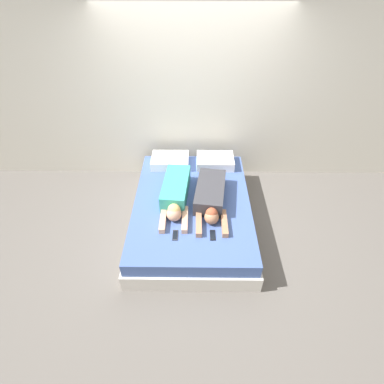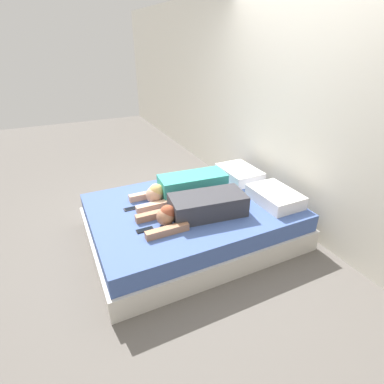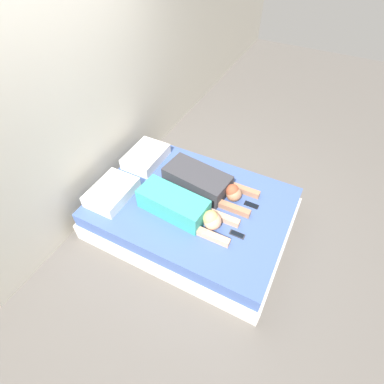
{
  "view_description": "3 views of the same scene",
  "coord_description": "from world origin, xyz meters",
  "px_view_note": "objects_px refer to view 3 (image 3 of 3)",
  "views": [
    {
      "loc": [
        0.03,
        -2.93,
        3.06
      ],
      "look_at": [
        0.0,
        0.0,
        0.57
      ],
      "focal_mm": 28.0,
      "sensor_mm": 36.0,
      "label": 1
    },
    {
      "loc": [
        2.51,
        -1.21,
        2.0
      ],
      "look_at": [
        0.0,
        0.0,
        0.57
      ],
      "focal_mm": 28.0,
      "sensor_mm": 36.0,
      "label": 2
    },
    {
      "loc": [
        -1.94,
        -1.0,
        2.91
      ],
      "look_at": [
        0.0,
        0.0,
        0.57
      ],
      "focal_mm": 28.0,
      "sensor_mm": 36.0,
      "label": 3
    }
  ],
  "objects_px": {
    "cell_phone_left": "(237,234)",
    "cell_phone_right": "(251,205)",
    "person_right": "(204,182)",
    "person_left": "(181,207)",
    "bed": "(192,213)",
    "pillow_head_right": "(146,157)",
    "pillow_head_left": "(112,192)"
  },
  "relations": [
    {
      "from": "pillow_head_right",
      "to": "person_right",
      "type": "bearing_deg",
      "value": -96.9
    },
    {
      "from": "pillow_head_left",
      "to": "cell_phone_left",
      "type": "relative_size",
      "value": 3.5
    },
    {
      "from": "bed",
      "to": "cell_phone_left",
      "type": "relative_size",
      "value": 13.67
    },
    {
      "from": "person_left",
      "to": "person_right",
      "type": "height_order",
      "value": "person_left"
    },
    {
      "from": "person_left",
      "to": "person_right",
      "type": "distance_m",
      "value": 0.46
    },
    {
      "from": "person_right",
      "to": "cell_phone_left",
      "type": "distance_m",
      "value": 0.73
    },
    {
      "from": "person_right",
      "to": "bed",
      "type": "bearing_deg",
      "value": 173.95
    },
    {
      "from": "pillow_head_left",
      "to": "cell_phone_right",
      "type": "height_order",
      "value": "pillow_head_left"
    },
    {
      "from": "cell_phone_left",
      "to": "person_right",
      "type": "bearing_deg",
      "value": 53.7
    },
    {
      "from": "cell_phone_left",
      "to": "cell_phone_right",
      "type": "xyz_separation_m",
      "value": [
        0.44,
        0.0,
        0.0
      ]
    },
    {
      "from": "bed",
      "to": "pillow_head_left",
      "type": "bearing_deg",
      "value": 112.51
    },
    {
      "from": "cell_phone_left",
      "to": "cell_phone_right",
      "type": "relative_size",
      "value": 1.0
    },
    {
      "from": "pillow_head_right",
      "to": "person_right",
      "type": "relative_size",
      "value": 0.51
    },
    {
      "from": "bed",
      "to": "person_right",
      "type": "xyz_separation_m",
      "value": [
        0.24,
        -0.03,
        0.31
      ]
    },
    {
      "from": "bed",
      "to": "pillow_head_left",
      "type": "height_order",
      "value": "pillow_head_left"
    },
    {
      "from": "person_left",
      "to": "cell_phone_left",
      "type": "distance_m",
      "value": 0.64
    },
    {
      "from": "bed",
      "to": "person_left",
      "type": "height_order",
      "value": "person_left"
    },
    {
      "from": "bed",
      "to": "pillow_head_right",
      "type": "distance_m",
      "value": 0.94
    },
    {
      "from": "bed",
      "to": "cell_phone_right",
      "type": "distance_m",
      "value": 0.69
    },
    {
      "from": "pillow_head_left",
      "to": "pillow_head_right",
      "type": "relative_size",
      "value": 1.0
    },
    {
      "from": "pillow_head_right",
      "to": "cell_phone_right",
      "type": "distance_m",
      "value": 1.43
    },
    {
      "from": "pillow_head_right",
      "to": "cell_phone_left",
      "type": "height_order",
      "value": "pillow_head_right"
    },
    {
      "from": "person_right",
      "to": "cell_phone_right",
      "type": "xyz_separation_m",
      "value": [
        0.01,
        -0.58,
        -0.1
      ]
    },
    {
      "from": "cell_phone_left",
      "to": "cell_phone_right",
      "type": "height_order",
      "value": "same"
    },
    {
      "from": "pillow_head_left",
      "to": "cell_phone_right",
      "type": "distance_m",
      "value": 1.55
    },
    {
      "from": "cell_phone_left",
      "to": "cell_phone_right",
      "type": "bearing_deg",
      "value": 0.6
    },
    {
      "from": "bed",
      "to": "pillow_head_right",
      "type": "height_order",
      "value": "pillow_head_right"
    },
    {
      "from": "bed",
      "to": "pillow_head_left",
      "type": "relative_size",
      "value": 3.91
    },
    {
      "from": "pillow_head_left",
      "to": "cell_phone_right",
      "type": "xyz_separation_m",
      "value": [
        0.59,
        -1.43,
        -0.06
      ]
    },
    {
      "from": "person_right",
      "to": "cell_phone_left",
      "type": "relative_size",
      "value": 6.91
    },
    {
      "from": "person_left",
      "to": "person_right",
      "type": "xyz_separation_m",
      "value": [
        0.45,
        -0.04,
        -0.01
      ]
    },
    {
      "from": "person_right",
      "to": "cell_phone_right",
      "type": "bearing_deg",
      "value": -89.23
    }
  ]
}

